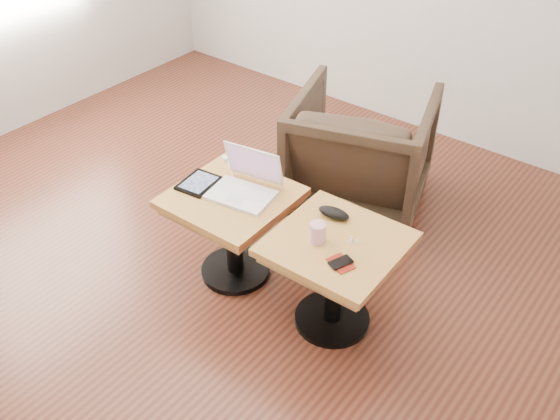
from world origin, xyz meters
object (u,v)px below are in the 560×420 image
Objects in this scene: side_table_left at (232,215)px; side_table_right at (336,262)px; armchair at (361,151)px; laptop at (245,185)px; striped_cup at (317,233)px.

side_table_left and side_table_right have the same top height.
armchair reaches higher than side_table_left.
striped_cup is at bearing -20.01° from laptop.
armchair reaches higher than side_table_right.
striped_cup is at bearing -4.20° from side_table_left.
laptop reaches higher than armchair.
striped_cup is (0.52, -0.09, 0.00)m from laptop.
laptop is at bearing 169.93° from striped_cup.
side_table_right is 6.21× the size of striped_cup.
armchair is at bearing 114.29° from side_table_right.
side_table_right is (0.64, 0.03, 0.00)m from side_table_left.
armchair is (0.17, 1.01, -0.03)m from side_table_left.
laptop is 0.98m from armchair.
armchair is at bearing 79.29° from side_table_left.
laptop reaches higher than side_table_left.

